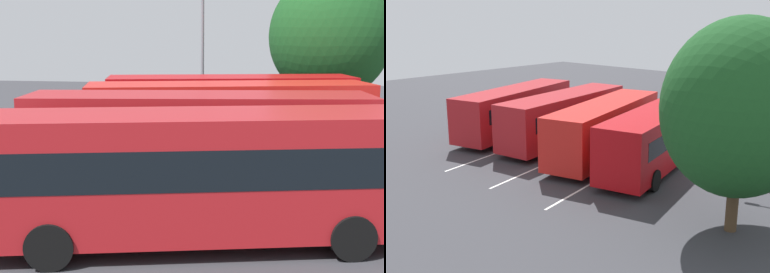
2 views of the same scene
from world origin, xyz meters
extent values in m
plane|color=#38383D|center=(0.00, 0.00, 0.00)|extent=(72.58, 72.58, 0.00)
cube|color=#B70C11|center=(0.28, -5.28, 1.72)|extent=(10.29, 4.47, 2.72)
cube|color=black|center=(5.12, -4.23, 2.45)|extent=(0.57, 2.10, 1.14)
cube|color=black|center=(0.03, -4.13, 2.04)|extent=(8.23, 1.86, 0.87)
cube|color=black|center=(0.52, -6.43, 2.04)|extent=(8.23, 1.86, 0.87)
cube|color=black|center=(5.14, -4.23, 2.90)|extent=(0.51, 1.91, 0.32)
cube|color=black|center=(5.15, -4.23, 0.57)|extent=(0.57, 2.19, 0.36)
cylinder|color=black|center=(3.16, -3.49, 0.51)|extent=(1.05, 0.49, 1.01)
cylinder|color=black|center=(3.65, -5.73, 0.51)|extent=(1.05, 0.49, 1.01)
cylinder|color=black|center=(-3.10, -4.84, 0.51)|extent=(1.05, 0.49, 1.01)
cylinder|color=black|center=(-2.61, -7.08, 0.51)|extent=(1.05, 0.49, 1.01)
cube|color=red|center=(0.05, -2.04, 1.72)|extent=(10.29, 4.72, 2.72)
cube|color=#19232D|center=(4.87, -0.86, 2.45)|extent=(0.62, 2.09, 1.14)
cube|color=#19232D|center=(-0.23, -0.90, 2.04)|extent=(8.18, 2.08, 0.87)
cube|color=#19232D|center=(0.33, -3.19, 2.04)|extent=(8.18, 2.08, 0.87)
cube|color=black|center=(4.88, -0.86, 2.90)|extent=(0.56, 1.90, 0.32)
cube|color=black|center=(4.89, -0.86, 0.57)|extent=(0.63, 2.18, 0.36)
cylinder|color=black|center=(2.88, -0.17, 0.51)|extent=(1.05, 0.51, 1.01)
cylinder|color=black|center=(3.43, -2.40, 0.51)|extent=(1.05, 0.51, 1.01)
cylinder|color=black|center=(-3.33, -1.69, 0.51)|extent=(1.05, 0.51, 1.01)
cylinder|color=black|center=(-2.79, -3.92, 0.51)|extent=(1.05, 0.51, 1.01)
cube|color=#AD191E|center=(0.61, 1.65, 1.72)|extent=(10.23, 3.70, 2.72)
cube|color=black|center=(5.53, 2.30, 2.45)|extent=(0.40, 2.12, 1.14)
cube|color=black|center=(0.46, 2.81, 2.04)|extent=(8.34, 1.18, 0.87)
cube|color=black|center=(0.77, 0.48, 2.04)|extent=(8.34, 1.18, 0.87)
cube|color=black|center=(5.55, 2.30, 2.90)|extent=(0.35, 1.93, 0.32)
cube|color=black|center=(5.56, 2.30, 0.57)|extent=(0.39, 2.21, 0.36)
cylinder|color=black|center=(3.64, 3.20, 0.51)|extent=(1.04, 0.41, 1.01)
cylinder|color=black|center=(3.94, 0.93, 0.51)|extent=(1.04, 0.41, 1.01)
cylinder|color=black|center=(-2.71, 2.36, 0.51)|extent=(1.04, 0.41, 1.01)
cylinder|color=black|center=(-2.41, 0.09, 0.51)|extent=(1.04, 0.41, 1.01)
cube|color=#AD191E|center=(0.04, 5.52, 1.72)|extent=(10.29, 4.68, 2.72)
cube|color=black|center=(4.86, 6.67, 2.45)|extent=(0.61, 2.09, 1.14)
cube|color=black|center=(-0.24, 6.66, 2.04)|extent=(8.19, 2.03, 0.87)
cube|color=black|center=(0.31, 4.37, 2.04)|extent=(8.19, 2.03, 0.87)
cube|color=black|center=(4.88, 6.68, 2.90)|extent=(0.55, 1.90, 0.32)
cube|color=black|center=(4.89, 6.68, 0.57)|extent=(0.61, 2.18, 0.36)
cylinder|color=black|center=(2.88, 7.38, 0.51)|extent=(1.05, 0.51, 1.01)
cylinder|color=black|center=(3.42, 5.15, 0.51)|extent=(1.05, 0.51, 1.01)
cylinder|color=black|center=(-3.34, 5.89, 0.51)|extent=(1.05, 0.51, 1.01)
cylinder|color=black|center=(-2.81, 3.66, 0.51)|extent=(1.05, 0.51, 1.01)
cylinder|color=#232833|center=(7.40, -5.23, 0.43)|extent=(0.13, 0.13, 0.86)
cylinder|color=#232833|center=(7.37, -5.07, 0.43)|extent=(0.13, 0.13, 0.86)
cylinder|color=olive|center=(7.39, -5.15, 1.20)|extent=(0.37, 0.37, 0.68)
sphere|color=tan|center=(7.39, -5.15, 1.66)|extent=(0.23, 0.23, 0.23)
cylinder|color=gray|center=(2.03, -9.48, 3.36)|extent=(0.16, 0.16, 6.72)
cylinder|color=gray|center=(1.83, -8.56, 6.62)|extent=(0.49, 1.86, 0.10)
cube|color=slate|center=(1.64, -7.64, 6.54)|extent=(0.31, 0.59, 0.14)
cylinder|color=#4C3823|center=(-4.13, -11.49, 1.19)|extent=(0.44, 0.44, 2.38)
ellipsoid|color=#194C1E|center=(-4.13, -11.49, 4.66)|extent=(6.08, 5.48, 6.39)
cube|color=silver|center=(0.00, -3.67, 0.00)|extent=(14.97, 2.74, 0.01)
cube|color=silver|center=(0.00, 0.00, 0.00)|extent=(14.97, 2.74, 0.01)
cube|color=silver|center=(0.00, 3.67, 0.00)|extent=(14.97, 2.74, 0.01)
camera|label=1|loc=(-1.70, 17.70, 4.83)|focal=52.50mm
camera|label=2|loc=(-20.38, -18.55, 7.97)|focal=45.61mm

